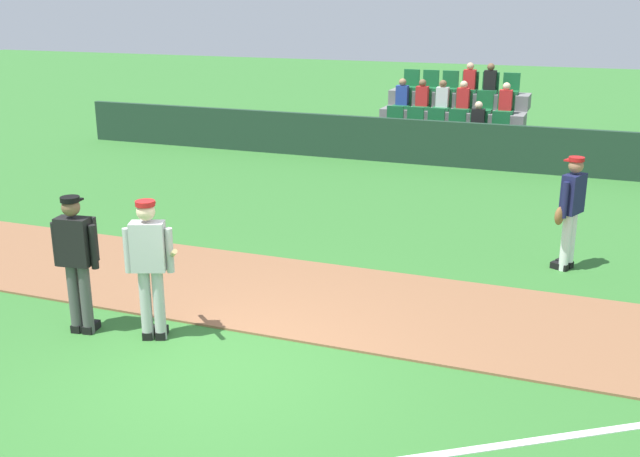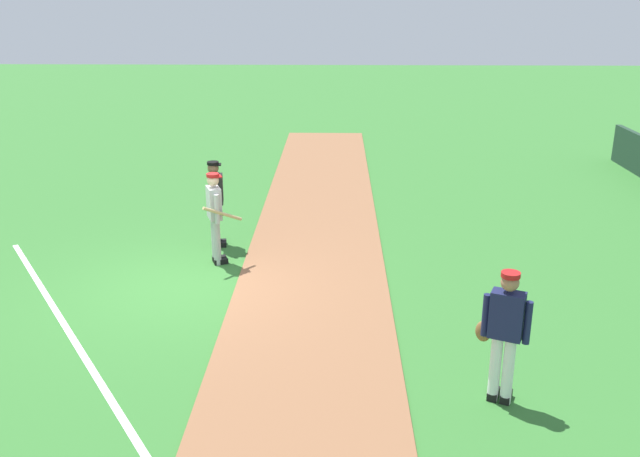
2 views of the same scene
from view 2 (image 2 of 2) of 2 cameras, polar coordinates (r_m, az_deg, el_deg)
The scene contains 6 objects.
ground_plane at distance 12.30m, azimuth -11.49°, elevation -4.78°, with size 80.00×80.00×0.00m, color #33702D.
infield_dirt_path at distance 12.00m, azimuth -0.69°, elevation -4.92°, with size 28.00×2.68×0.03m, color brown.
foul_line_chalk at distance 9.87m, azimuth -18.18°, elevation -11.63°, with size 12.00×0.10×0.01m, color white.
batter_grey_jersey at distance 12.92m, azimuth -8.75°, elevation 1.14°, with size 0.75×0.69×1.76m.
umpire_home_plate at distance 13.82m, azimuth -8.69°, elevation 2.47°, with size 0.59×0.34×1.76m.
runner_navy_jersey at distance 8.73m, azimuth 15.10°, elevation -8.36°, with size 0.43×0.62×1.76m.
Camera 2 is at (10.96, 2.71, 4.87)m, focal length 38.35 mm.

